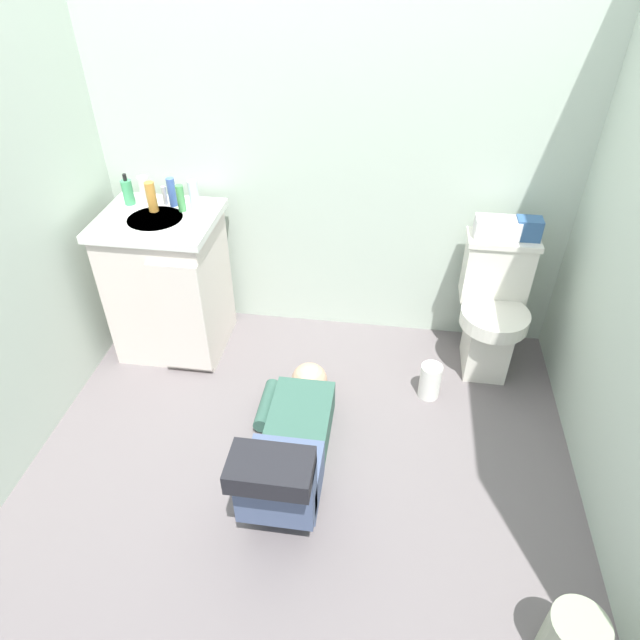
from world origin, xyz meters
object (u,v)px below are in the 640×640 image
object	(u,v)px
soap_dispenser	(128,192)
paper_towel_roll	(430,381)
faucet	(165,196)
bottle_green	(181,198)
bottle_blue	(172,192)
bottle_clear	(194,195)
toilet	(492,309)
bottle_amber	(151,197)
toiletry_bag	(528,229)
tissue_box	(497,228)
vanity_cabinet	(170,283)
person_plumber	(290,446)
bottle_white	(145,190)

from	to	relation	value
soap_dispenser	paper_towel_roll	distance (m)	1.86
faucet	bottle_green	xyz separation A→B (m)	(0.11, -0.06, 0.02)
bottle_blue	bottle_clear	size ratio (longest dim) A/B	0.96
paper_towel_roll	toilet	bearing A→B (deg)	46.80
bottle_amber	bottle_clear	xyz separation A→B (m)	(0.21, 0.05, 0.00)
toiletry_bag	tissue_box	bearing A→B (deg)	180.00
toilet	toiletry_bag	bearing A→B (deg)	40.77
tissue_box	bottle_clear	distance (m)	1.54
soap_dispenser	vanity_cabinet	bearing A→B (deg)	-33.10
bottle_clear	toilet	bearing A→B (deg)	-1.30
toilet	person_plumber	distance (m)	1.32
bottle_white	paper_towel_roll	distance (m)	1.80
bottle_amber	bottle_green	world-z (taller)	bottle_amber
faucet	bottle_white	distance (m)	0.11
bottle_white	bottle_green	world-z (taller)	bottle_white
faucet	bottle_white	xyz separation A→B (m)	(-0.11, 0.01, 0.02)
faucet	bottle_clear	xyz separation A→B (m)	(0.17, -0.03, 0.03)
bottle_white	bottle_green	bearing A→B (deg)	-17.47
toilet	bottle_green	xyz separation A→B (m)	(-1.65, 0.01, 0.52)
tissue_box	bottle_green	world-z (taller)	bottle_green
tissue_box	bottle_amber	xyz separation A→B (m)	(-1.75, -0.10, 0.10)
soap_dispenser	bottle_green	distance (m)	0.30
bottle_amber	bottle_green	bearing A→B (deg)	8.45
tissue_box	toilet	bearing A→B (deg)	-63.57
tissue_box	bottle_green	bearing A→B (deg)	-177.12
vanity_cabinet	paper_towel_roll	distance (m)	1.51
toiletry_bag	bottle_green	distance (m)	1.75
person_plumber	soap_dispenser	world-z (taller)	soap_dispenser
bottle_blue	faucet	bearing A→B (deg)	172.42
vanity_cabinet	tissue_box	distance (m)	1.76
bottle_blue	toilet	bearing A→B (deg)	-2.12
faucet	bottle_clear	size ratio (longest dim) A/B	0.64
toilet	bottle_blue	size ratio (longest dim) A/B	4.99
bottle_amber	bottle_clear	size ratio (longest dim) A/B	1.00
soap_dispenser	bottle_white	world-z (taller)	soap_dispenser
toilet	bottle_blue	bearing A→B (deg)	177.88
bottle_blue	bottle_clear	distance (m)	0.13
vanity_cabinet	bottle_clear	xyz separation A→B (m)	(0.17, 0.11, 0.48)
bottle_white	bottle_blue	size ratio (longest dim) A/B	0.95
faucet	person_plumber	bearing A→B (deg)	-49.86
toiletry_bag	bottle_green	world-z (taller)	bottle_green
toilet	bottle_green	distance (m)	1.73
bottle_white	paper_towel_roll	size ratio (longest dim) A/B	0.71
bottle_amber	bottle_green	xyz separation A→B (m)	(0.15, 0.02, -0.01)
faucet	paper_towel_roll	bearing A→B (deg)	-14.94
person_plumber	bottle_clear	bearing A→B (deg)	124.62
soap_dispenser	bottle_green	xyz separation A→B (m)	(0.30, -0.04, 0.00)
bottle_green	bottle_clear	bearing A→B (deg)	23.08
faucet	bottle_clear	distance (m)	0.18
bottle_blue	person_plumber	bearing A→B (deg)	-51.28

